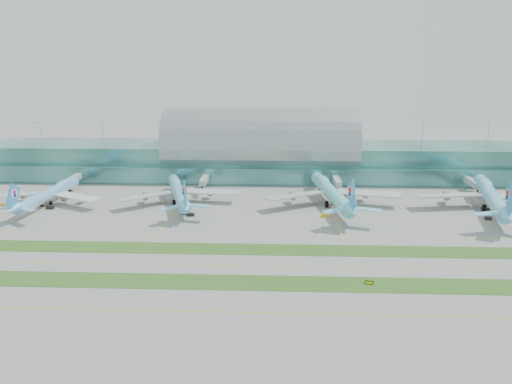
{
  "coord_description": "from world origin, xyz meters",
  "views": [
    {
      "loc": [
        9.42,
        -180.31,
        72.56
      ],
      "look_at": [
        0.0,
        55.0,
        9.0
      ],
      "focal_mm": 35.0,
      "sensor_mm": 36.0,
      "label": 1
    }
  ],
  "objects_px": {
    "airliner_d": "(491,195)",
    "taxiway_sign_east": "(369,283)",
    "airliner_c": "(331,192)",
    "airliner_b": "(178,192)",
    "terminal": "(261,154)",
    "airliner_a": "(49,193)"
  },
  "relations": [
    {
      "from": "airliner_a",
      "to": "airliner_d",
      "type": "height_order",
      "value": "airliner_d"
    },
    {
      "from": "airliner_a",
      "to": "terminal",
      "type": "bearing_deg",
      "value": 37.67
    },
    {
      "from": "airliner_d",
      "to": "taxiway_sign_east",
      "type": "distance_m",
      "value": 115.61
    },
    {
      "from": "airliner_d",
      "to": "airliner_c",
      "type": "bearing_deg",
      "value": -170.67
    },
    {
      "from": "taxiway_sign_east",
      "to": "terminal",
      "type": "bearing_deg",
      "value": 120.95
    },
    {
      "from": "airliner_c",
      "to": "airliner_d",
      "type": "height_order",
      "value": "airliner_d"
    },
    {
      "from": "airliner_b",
      "to": "airliner_c",
      "type": "distance_m",
      "value": 78.13
    },
    {
      "from": "terminal",
      "to": "taxiway_sign_east",
      "type": "height_order",
      "value": "terminal"
    },
    {
      "from": "airliner_c",
      "to": "airliner_d",
      "type": "bearing_deg",
      "value": -11.98
    },
    {
      "from": "airliner_d",
      "to": "taxiway_sign_east",
      "type": "height_order",
      "value": "airliner_d"
    },
    {
      "from": "terminal",
      "to": "taxiway_sign_east",
      "type": "relative_size",
      "value": 118.61
    },
    {
      "from": "airliner_a",
      "to": "airliner_b",
      "type": "distance_m",
      "value": 65.7
    },
    {
      "from": "airliner_b",
      "to": "airliner_d",
      "type": "distance_m",
      "value": 156.11
    },
    {
      "from": "airliner_a",
      "to": "airliner_d",
      "type": "distance_m",
      "value": 221.52
    },
    {
      "from": "terminal",
      "to": "airliner_d",
      "type": "xyz_separation_m",
      "value": [
        115.65,
        -68.37,
        -7.11
      ]
    },
    {
      "from": "airliner_c",
      "to": "airliner_b",
      "type": "bearing_deg",
      "value": 171.48
    },
    {
      "from": "airliner_a",
      "to": "airliner_b",
      "type": "relative_size",
      "value": 0.98
    },
    {
      "from": "taxiway_sign_east",
      "to": "airliner_b",
      "type": "bearing_deg",
      "value": 147.47
    },
    {
      "from": "terminal",
      "to": "airliner_a",
      "type": "xyz_separation_m",
      "value": [
        -105.86,
        -68.64,
        -8.49
      ]
    },
    {
      "from": "terminal",
      "to": "airliner_b",
      "type": "distance_m",
      "value": 75.62
    },
    {
      "from": "terminal",
      "to": "airliner_a",
      "type": "height_order",
      "value": "terminal"
    },
    {
      "from": "airliner_b",
      "to": "taxiway_sign_east",
      "type": "height_order",
      "value": "airliner_b"
    }
  ]
}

